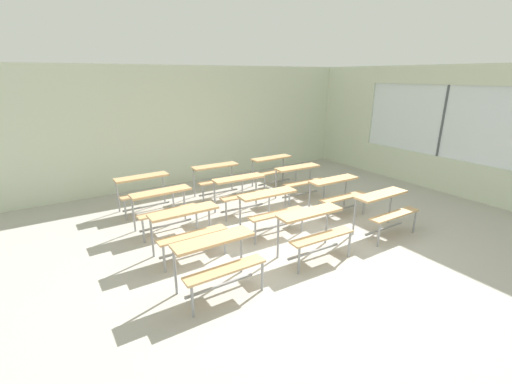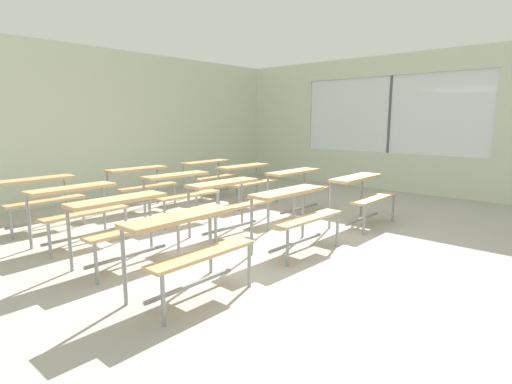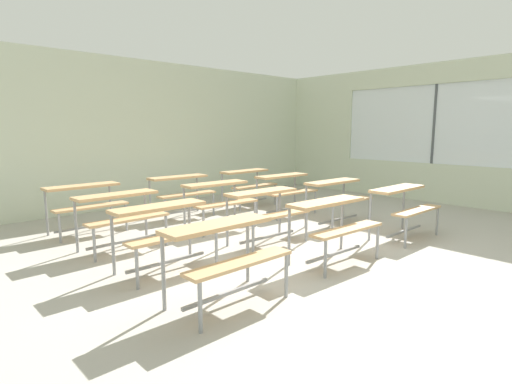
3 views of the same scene
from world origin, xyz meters
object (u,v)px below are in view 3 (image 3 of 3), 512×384
object	(u,v)px
desk_bench_r1c0	(164,222)
desk_bench_r1c1	(266,204)
desk_bench_r3c0	(85,197)
desk_bench_r3c2	(248,179)
desk_bench_r0c1	(333,216)
desk_bench_r2c0	(121,208)
desk_bench_r2c2	(286,185)
desk_bench_r0c2	(404,200)
desk_bench_r0c0	(225,244)
desk_bench_r1c2	(338,192)
desk_bench_r2c1	(219,194)
desk_bench_r3c1	(181,186)

from	to	relation	value
desk_bench_r1c0	desk_bench_r1c1	bearing A→B (deg)	-0.86
desk_bench_r3c0	desk_bench_r3c2	world-z (taller)	same
desk_bench_r0c1	desk_bench_r3c0	size ratio (longest dim) A/B	1.01
desk_bench_r0c1	desk_bench_r2c0	xyz separation A→B (m)	(-1.65, 2.25, 0.00)
desk_bench_r2c2	desk_bench_r3c0	size ratio (longest dim) A/B	1.01
desk_bench_r0c2	desk_bench_r2c0	world-z (taller)	same
desk_bench_r3c0	desk_bench_r3c2	distance (m)	3.32
desk_bench_r1c0	desk_bench_r0c1	bearing A→B (deg)	-34.63
desk_bench_r1c0	desk_bench_r2c0	world-z (taller)	same
desk_bench_r0c0	desk_bench_r2c2	distance (m)	4.01
desk_bench_r3c2	desk_bench_r0c1	bearing A→B (deg)	-116.76
desk_bench_r1c2	desk_bench_r2c1	distance (m)	1.97
desk_bench_r3c2	desk_bench_r1c1	bearing A→B (deg)	-127.45
desk_bench_r1c1	desk_bench_r2c0	bearing A→B (deg)	146.63
desk_bench_r0c1	desk_bench_r3c0	distance (m)	3.81
desk_bench_r3c1	desk_bench_r3c2	world-z (taller)	same
desk_bench_r2c0	desk_bench_r1c0	bearing A→B (deg)	-91.70
desk_bench_r1c0	desk_bench_r3c0	distance (m)	2.30
desk_bench_r1c0	desk_bench_r2c0	distance (m)	1.13
desk_bench_r0c2	desk_bench_r0c0	bearing A→B (deg)	179.69
desk_bench_r0c2	desk_bench_r2c2	bearing A→B (deg)	91.50
desk_bench_r1c1	desk_bench_r3c0	size ratio (longest dim) A/B	1.01
desk_bench_r1c0	desk_bench_r0c2	bearing A→B (deg)	-19.82
desk_bench_r1c0	desk_bench_r1c2	bearing A→B (deg)	-1.06
desk_bench_r1c0	desk_bench_r3c2	size ratio (longest dim) A/B	1.00
desk_bench_r1c2	desk_bench_r3c1	world-z (taller)	same
desk_bench_r3c1	desk_bench_r1c2	bearing A→B (deg)	-54.27
desk_bench_r1c1	desk_bench_r1c0	bearing A→B (deg)	-178.25
desk_bench_r1c2	desk_bench_r2c2	distance (m)	1.19
desk_bench_r3c1	desk_bench_r3c2	size ratio (longest dim) A/B	1.01
desk_bench_r0c1	desk_bench_r2c0	bearing A→B (deg)	128.43
desk_bench_r2c1	desk_bench_r3c1	xyz separation A→B (m)	(0.04, 1.18, 0.00)
desk_bench_r0c2	desk_bench_r1c0	bearing A→B (deg)	160.50
desk_bench_r0c2	desk_bench_r1c1	xyz separation A→B (m)	(-1.71, 1.15, 0.00)
desk_bench_r0c2	desk_bench_r2c1	size ratio (longest dim) A/B	0.98
desk_bench_r1c1	desk_bench_r2c1	world-z (taller)	same
desk_bench_r0c2	desk_bench_r1c0	world-z (taller)	same
desk_bench_r0c0	desk_bench_r0c1	size ratio (longest dim) A/B	0.98
desk_bench_r1c0	desk_bench_r1c2	xyz separation A→B (m)	(3.24, -0.03, 0.00)
desk_bench_r0c1	desk_bench_r1c2	world-z (taller)	same
desk_bench_r0c1	desk_bench_r3c1	distance (m)	3.42
desk_bench_r1c0	desk_bench_r1c2	world-z (taller)	same
desk_bench_r2c1	desk_bench_r0c0	bearing A→B (deg)	-123.98
desk_bench_r0c2	desk_bench_r3c0	bearing A→B (deg)	133.84
desk_bench_r2c2	desk_bench_r3c0	bearing A→B (deg)	163.57
desk_bench_r1c0	desk_bench_r2c0	xyz separation A→B (m)	(-0.00, 1.13, 0.00)
desk_bench_r0c0	desk_bench_r1c0	size ratio (longest dim) A/B	1.00
desk_bench_r2c2	desk_bench_r0c2	bearing A→B (deg)	-85.42
desk_bench_r0c0	desk_bench_r0c2	world-z (taller)	same
desk_bench_r0c0	desk_bench_r0c1	world-z (taller)	same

